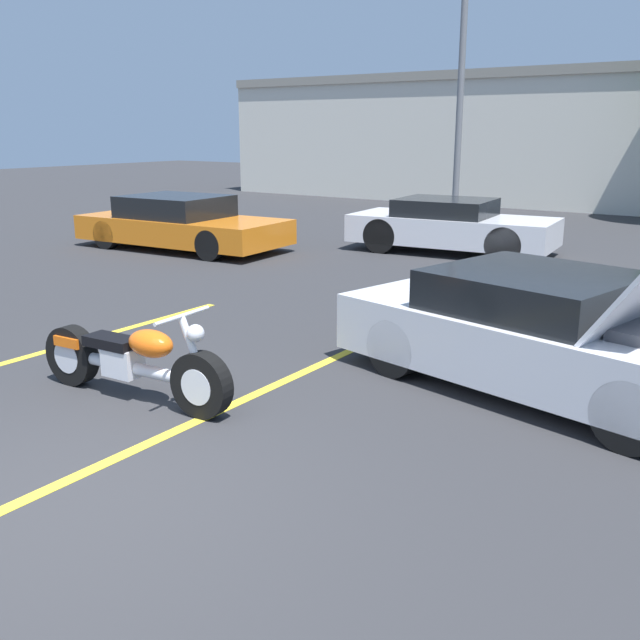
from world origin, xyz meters
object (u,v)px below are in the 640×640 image
object	(u,v)px
motorcycle	(133,362)
parked_car_left_row	(181,224)
light_pole	(465,67)
show_car_hood_open	(548,333)
parked_car_mid_row	(451,226)

from	to	relation	value
motorcycle	parked_car_left_row	distance (m)	9.02
light_pole	motorcycle	world-z (taller)	light_pole
show_car_hood_open	parked_car_left_row	bearing A→B (deg)	168.41
show_car_hood_open	parked_car_left_row	size ratio (longest dim) A/B	0.91
light_pole	show_car_hood_open	xyz separation A→B (m)	(6.28, -11.77, -3.54)
light_pole	motorcycle	bearing A→B (deg)	-77.61
motorcycle	parked_car_mid_row	size ratio (longest dim) A/B	0.53
motorcycle	parked_car_mid_row	world-z (taller)	parked_car_mid_row
motorcycle	show_car_hood_open	world-z (taller)	show_car_hood_open
motorcycle	parked_car_mid_row	xyz separation A→B (m)	(-1.12, 9.51, 0.18)
motorcycle	parked_car_mid_row	bearing A→B (deg)	92.53
parked_car_left_row	motorcycle	bearing A→B (deg)	-51.37
show_car_hood_open	parked_car_left_row	xyz separation A→B (m)	(-9.25, 4.07, -0.04)
light_pole	show_car_hood_open	world-z (taller)	light_pole
show_car_hood_open	parked_car_mid_row	xyz separation A→B (m)	(-4.25, 6.95, -0.02)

